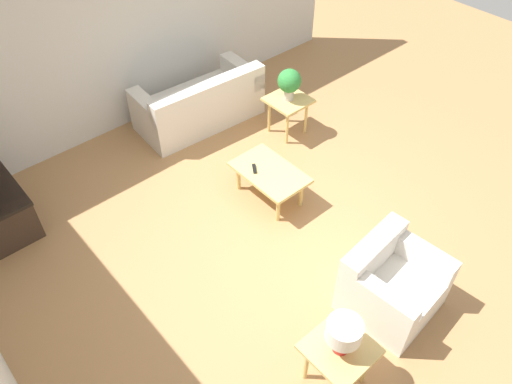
% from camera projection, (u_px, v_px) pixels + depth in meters
% --- Properties ---
extents(ground_plane, '(14.00, 14.00, 0.00)m').
position_uv_depth(ground_plane, '(281.00, 232.00, 5.73)').
color(ground_plane, '#A87A4C').
extents(wall_right, '(0.12, 7.20, 2.70)m').
position_uv_depth(wall_right, '(122.00, 29.00, 6.43)').
color(wall_right, silver).
rests_on(wall_right, ground_plane).
extents(sofa, '(0.94, 1.79, 0.77)m').
position_uv_depth(sofa, '(200.00, 104.00, 7.04)').
color(sofa, silver).
rests_on(sofa, ground_plane).
extents(armchair, '(0.86, 0.91, 0.76)m').
position_uv_depth(armchair, '(390.00, 284.00, 4.84)').
color(armchair, silver).
rests_on(armchair, ground_plane).
extents(coffee_table, '(0.90, 0.57, 0.41)m').
position_uv_depth(coffee_table, '(270.00, 174.00, 5.89)').
color(coffee_table, tan).
rests_on(coffee_table, ground_plane).
extents(side_table_plant, '(0.53, 0.53, 0.55)m').
position_uv_depth(side_table_plant, '(288.00, 104.00, 6.76)').
color(side_table_plant, tan).
rests_on(side_table_plant, ground_plane).
extents(side_table_lamp, '(0.53, 0.53, 0.55)m').
position_uv_depth(side_table_lamp, '(339.00, 353.00, 4.16)').
color(side_table_lamp, tan).
rests_on(side_table_lamp, ground_plane).
extents(potted_plant, '(0.31, 0.31, 0.44)m').
position_uv_depth(potted_plant, '(289.00, 82.00, 6.52)').
color(potted_plant, '#B2ADA3').
rests_on(potted_plant, side_table_plant).
extents(table_lamp, '(0.29, 0.29, 0.36)m').
position_uv_depth(table_lamp, '(344.00, 333.00, 3.93)').
color(table_lamp, red).
rests_on(table_lamp, side_table_lamp).
extents(remote_control, '(0.15, 0.12, 0.02)m').
position_uv_depth(remote_control, '(254.00, 169.00, 5.87)').
color(remote_control, black).
rests_on(remote_control, coffee_table).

